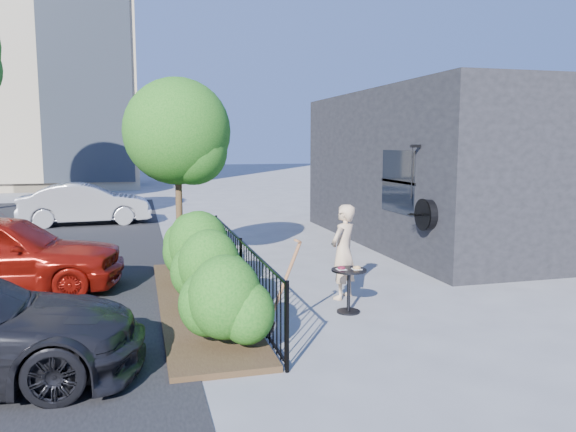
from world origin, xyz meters
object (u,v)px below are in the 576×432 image
object	(u,v)px
cafe_table	(349,283)
car_red	(0,253)
woman	(343,252)
shovel	(281,293)
patio_tree	(181,138)
car_silver	(86,204)

from	to	relation	value
cafe_table	car_red	bearing A→B (deg)	154.10
cafe_table	car_red	xyz separation A→B (m)	(-5.56, 2.70, 0.24)
woman	cafe_table	bearing A→B (deg)	37.11
shovel	car_red	size ratio (longest dim) A/B	0.33
woman	car_red	size ratio (longest dim) A/B	0.39
patio_tree	car_red	bearing A→B (deg)	-162.30
car_red	woman	bearing A→B (deg)	-100.64
patio_tree	car_silver	xyz separation A→B (m)	(-2.56, 7.53, -2.09)
woman	car_red	distance (m)	6.07
woman	shovel	world-z (taller)	woman
cafe_table	woman	bearing A→B (deg)	75.70
cafe_table	shovel	xyz separation A→B (m)	(-1.29, -0.79, 0.13)
shovel	car_red	distance (m)	5.51
patio_tree	car_red	size ratio (longest dim) A/B	0.93
car_red	shovel	bearing A→B (deg)	-121.68
car_silver	cafe_table	bearing A→B (deg)	-159.79
shovel	car_silver	bearing A→B (deg)	106.35
woman	shovel	bearing A→B (deg)	8.08
cafe_table	car_silver	xyz separation A→B (m)	(-4.83, 11.28, 0.19)
woman	car_red	bearing A→B (deg)	-56.81
shovel	car_red	bearing A→B (deg)	140.74
cafe_table	car_silver	world-z (taller)	car_silver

